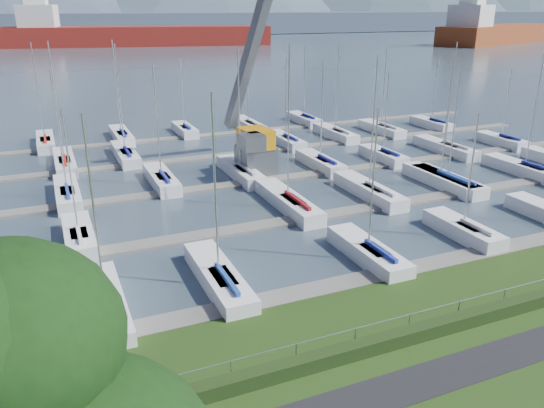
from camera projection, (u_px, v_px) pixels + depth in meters
path at (413, 385)px, 22.27m from camera, size 160.00×2.00×0.04m
water at (64, 42)px, 248.97m from camera, size 800.00×540.00×0.20m
hedge at (378, 344)px, 24.39m from camera, size 80.00×0.70×0.70m
fence at (374, 324)px, 24.44m from camera, size 80.00×0.04×0.04m
foothill at (56, 24)px, 307.04m from camera, size 900.00×80.00×12.00m
docks at (210, 188)px, 47.33m from camera, size 90.00×41.60×0.25m
crane at (255, 114)px, 50.61m from camera, size 5.78×13.23×22.35m
cargo_ship_mid at (127, 37)px, 222.46m from camera, size 111.92×39.06×21.50m
cargo_ship_east at (492, 34)px, 237.60m from camera, size 81.13×46.99×21.50m
sailboat_fleet at (174, 123)px, 46.52m from camera, size 74.96×49.62×12.95m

